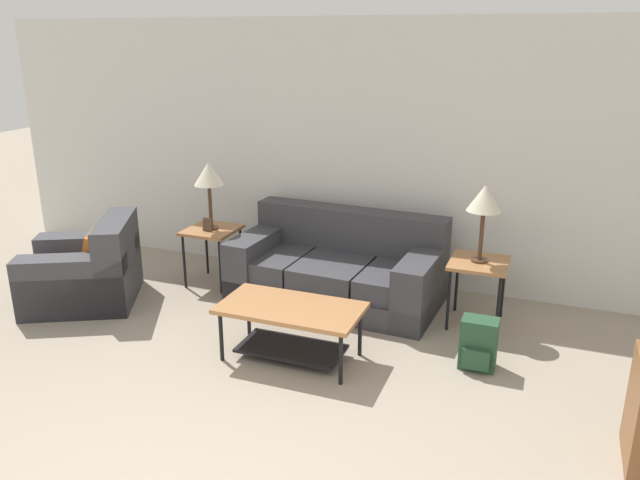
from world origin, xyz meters
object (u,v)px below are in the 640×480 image
Objects in this scene: table_lamp_left at (209,176)px; table_lamp_right at (484,200)px; side_table_right at (479,268)px; side_table_left at (212,235)px; couch at (338,270)px; coffee_table at (291,320)px; backpack at (478,344)px; armchair at (87,273)px.

table_lamp_left is 2.63m from table_lamp_right.
side_table_left is at bearing 180.00° from side_table_right.
table_lamp_right is at bearing -3.64° from couch.
table_lamp_right reaches higher than couch.
coffee_table is 1.65× the size of table_lamp_left.
backpack is (1.39, 0.37, -0.13)m from coffee_table.
side_table_left is 0.87× the size of table_lamp_left.
couch is 1.80× the size of coffee_table.
armchair is at bearing -166.85° from table_lamp_right.
side_table_left is at bearing 104.04° from table_lamp_left.
couch reaches higher than side_table_left.
couch is 1.56m from table_lamp_left.
side_table_left is 2.88m from backpack.
side_table_left and side_table_right have the same top height.
table_lamp_right is (2.63, 0.00, 0.00)m from table_lamp_left.
table_lamp_left is at bearing -180.00° from side_table_right.
table_lamp_right is at bearing 42.22° from coffee_table.
table_lamp_left is (0.00, -0.00, 0.60)m from side_table_left.
backpack is at bearing -15.68° from side_table_left.
side_table_left is 2.63m from side_table_right.
coffee_table is at bearing -137.78° from side_table_right.
side_table_left is 1.46× the size of backpack.
coffee_table is at bearing -87.83° from couch.
backpack is at bearing 0.78° from armchair.
side_table_right is at bearing 99.23° from backpack.
armchair is 3.65m from backpack.
couch is 4.95× the size of backpack.
coffee_table is 2.75× the size of backpack.
coffee_table reaches higher than backpack.
armchair is at bearing -166.85° from side_table_right.
armchair is at bearing 171.81° from coffee_table.
couch is at bearing 3.62° from side_table_left.
couch is 2.97× the size of table_lamp_left.
side_table_right is (1.26, 1.15, 0.19)m from coffee_table.
couch is 1.55× the size of armchair.
coffee_table is 1.72m from side_table_right.
table_lamp_left is (-1.36, 1.15, 0.79)m from coffee_table.
side_table_right is 2.69m from table_lamp_left.
backpack is (2.75, -0.77, -0.93)m from table_lamp_left.
table_lamp_left is 1.00× the size of table_lamp_right.
coffee_table is 1.88m from table_lamp_right.
table_lamp_right is at bearing 99.23° from backpack.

